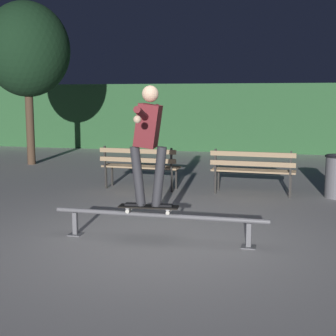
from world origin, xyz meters
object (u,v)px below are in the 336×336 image
Objects in this scene: grind_rail at (158,219)px; park_bench_leftmost at (139,163)px; skateboarder at (148,136)px; park_bench_left_center at (253,167)px; skateboard at (149,207)px; tree_far_left at (27,50)px.

grind_rail is 3.58m from park_bench_leftmost.
skateboarder is (-0.13, 0.00, 1.09)m from grind_rail.
park_bench_left_center is (2.26, 0.00, 0.00)m from park_bench_leftmost.
skateboard is 0.18× the size of tree_far_left.
skateboarder reaches higher than skateboard.
skateboard is at bearing -174.67° from skateboarder.
grind_rail is 3.48m from park_bench_left_center.
park_bench_left_center is at bearing 71.56° from skateboarder.
grind_rail is 0.20m from skateboard.
tree_far_left reaches higher than skateboard.
tree_far_left is (-5.29, 6.14, 2.81)m from grind_rail.
park_bench_left_center reaches higher than grind_rail.
grind_rail is 1.84× the size of skateboarder.
skateboarder is at bearing 5.33° from skateboard.
skateboard is (-0.13, 0.00, 0.15)m from grind_rail.
tree_far_left reaches higher than park_bench_left_center.
park_bench_left_center is (1.11, 3.33, -0.85)m from skateboarder.
grind_rail is at bearing -106.44° from park_bench_left_center.
grind_rail is 0.65× the size of tree_far_left.
tree_far_left is at bearing 130.72° from grind_rail.
park_bench_leftmost is (-1.15, 3.33, 0.09)m from skateboard.
skateboarder is 8.21m from tree_far_left.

